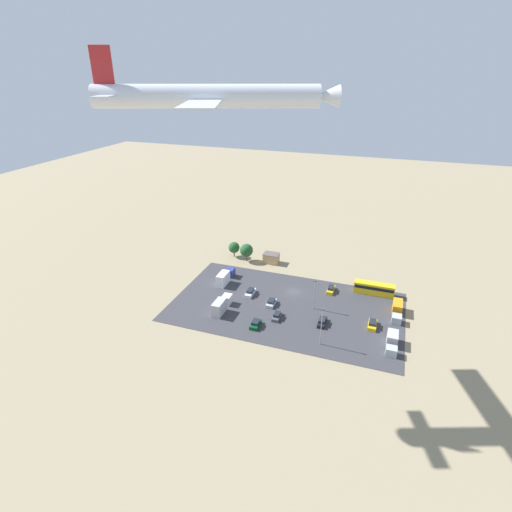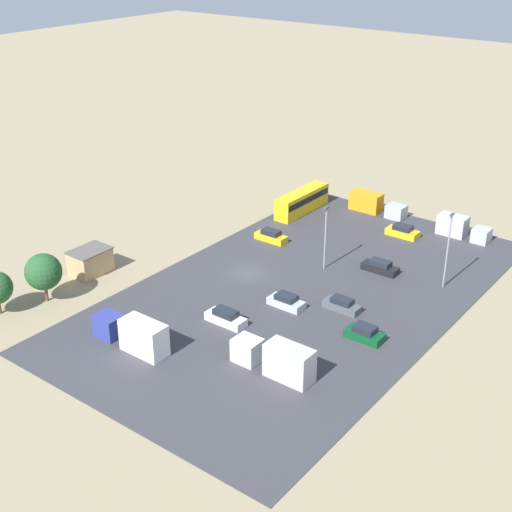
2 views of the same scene
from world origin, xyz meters
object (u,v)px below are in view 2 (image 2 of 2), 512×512
at_px(parked_car_4, 365,334).
at_px(parked_truck_0, 374,204).
at_px(bus, 302,201).
at_px(parked_car_0, 380,267).
at_px(shed_building, 90,261).
at_px(parked_car_3, 286,302).
at_px(parked_car_6, 342,305).
at_px(parked_car_1, 226,318).
at_px(parked_car_2, 403,231).
at_px(parked_truck_3, 134,334).
at_px(parked_car_5, 271,236).
at_px(parked_truck_1, 277,359).
at_px(parked_truck_2, 461,228).

bearing_deg(parked_car_4, parked_truck_0, 27.32).
bearing_deg(bus, parked_car_0, -29.37).
xyz_separation_m(shed_building, parked_truck_0, (-39.56, 18.51, -0.21)).
xyz_separation_m(bus, parked_car_3, (25.36, 15.02, -1.14)).
relative_size(parked_car_4, parked_truck_0, 0.46).
bearing_deg(parked_car_6, parked_car_1, -39.88).
relative_size(shed_building, parked_car_4, 1.22).
xyz_separation_m(parked_car_2, parked_truck_3, (42.98, -8.95, 0.93)).
xyz_separation_m(shed_building, parked_car_1, (-0.66, 21.51, -0.81)).
bearing_deg(parked_car_1, parked_car_5, -156.30).
xyz_separation_m(parked_car_1, parked_car_6, (-10.33, 8.63, -0.08)).
distance_m(bus, parked_car_4, 36.58).
bearing_deg(parked_truck_0, shed_building, -25.07).
distance_m(parked_car_5, parked_truck_0, 19.03).
xyz_separation_m(parked_truck_1, parked_truck_2, (-42.52, 0.90, -0.33)).
distance_m(parked_car_0, parked_car_6, 11.34).
height_order(shed_building, parked_car_1, shed_building).
bearing_deg(shed_building, parked_car_5, 150.26).
xyz_separation_m(parked_car_5, parked_truck_2, (-17.26, 20.19, 0.63)).
bearing_deg(parked_car_3, bus, -149.36).
height_order(parked_car_0, parked_car_1, parked_car_1).
height_order(parked_car_1, parked_car_4, parked_car_1).
relative_size(parked_car_4, parked_car_5, 0.89).
distance_m(parked_car_1, parked_truck_1, 11.04).
relative_size(parked_car_2, parked_car_4, 1.10).
distance_m(parked_car_0, parked_truck_3, 33.34).
bearing_deg(parked_car_5, parked_car_4, 57.72).
xyz_separation_m(parked_truck_0, parked_truck_1, (43.24, 13.10, 0.33)).
distance_m(parked_car_6, parked_truck_1, 14.79).
xyz_separation_m(parked_car_6, parked_truck_2, (-27.84, 2.37, 0.68)).
bearing_deg(parked_truck_1, parked_car_2, 8.37).
bearing_deg(parked_car_4, parked_car_0, 22.76).
bearing_deg(parked_car_5, parked_car_0, 92.37).
bearing_deg(parked_car_0, parked_truck_3, 159.24).
xyz_separation_m(parked_car_0, parked_car_3, (14.50, -4.27, -0.01)).
bearing_deg(shed_building, parked_car_1, 91.75).
bearing_deg(parked_truck_3, parked_truck_0, -1.67).
xyz_separation_m(parked_car_3, parked_car_5, (-13.81, -12.32, 0.04)).
bearing_deg(parked_car_4, parked_car_6, 52.70).
xyz_separation_m(parked_car_2, parked_truck_1, (37.77, 5.56, 0.94)).
height_order(parked_car_6, parked_truck_3, parked_truck_3).
height_order(parked_car_2, parked_car_4, parked_car_2).
bearing_deg(parked_car_3, parked_car_2, 176.95).
xyz_separation_m(parked_car_4, parked_car_6, (-3.92, -5.15, -0.04)).
bearing_deg(parked_car_2, parked_car_4, -161.12).
bearing_deg(parked_car_4, shed_building, 101.33).
bearing_deg(parked_car_2, parked_car_5, 132.33).
distance_m(shed_building, parked_truck_1, 31.83).
xyz_separation_m(bus, parked_truck_0, (-6.44, 8.88, -0.47)).
relative_size(parked_car_0, parked_car_3, 1.08).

